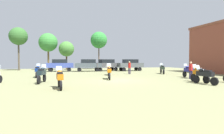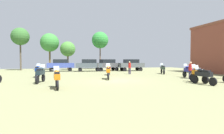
# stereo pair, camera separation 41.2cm
# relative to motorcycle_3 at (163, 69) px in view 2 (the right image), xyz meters

# --- Properties ---
(ground_plane) EXTENTS (44.00, 52.00, 0.02)m
(ground_plane) POSITION_rel_motorcycle_3_xyz_m (-8.19, -5.82, -0.72)
(ground_plane) COLOR #7A7C53
(motorcycle_3) EXTENTS (0.81, 2.04, 1.45)m
(motorcycle_3) POSITION_rel_motorcycle_3_xyz_m (0.00, 0.00, 0.00)
(motorcycle_3) COLOR black
(motorcycle_3) RESTS_ON ground
(motorcycle_4) EXTENTS (0.62, 2.10, 1.47)m
(motorcycle_4) POSITION_rel_motorcycle_3_xyz_m (-15.60, -0.96, 0.01)
(motorcycle_4) COLOR black
(motorcycle_4) RESTS_ON ground
(motorcycle_5) EXTENTS (0.62, 2.17, 1.48)m
(motorcycle_5) POSITION_rel_motorcycle_3_xyz_m (-0.23, -5.57, 0.02)
(motorcycle_5) COLOR black
(motorcycle_5) RESTS_ON ground
(motorcycle_6) EXTENTS (0.80, 2.20, 1.47)m
(motorcycle_6) POSITION_rel_motorcycle_3_xyz_m (-7.43, -0.03, 0.01)
(motorcycle_6) COLOR black
(motorcycle_6) RESTS_ON ground
(motorcycle_7) EXTENTS (0.62, 2.11, 1.45)m
(motorcycle_7) POSITION_rel_motorcycle_3_xyz_m (-13.13, -9.61, -0.00)
(motorcycle_7) COLOR black
(motorcycle_7) RESTS_ON ground
(motorcycle_8) EXTENTS (0.62, 2.15, 1.49)m
(motorcycle_8) POSITION_rel_motorcycle_3_xyz_m (-1.99, -9.16, 0.02)
(motorcycle_8) COLOR black
(motorcycle_8) RESTS_ON ground
(motorcycle_9) EXTENTS (0.66, 2.21, 1.45)m
(motorcycle_9) POSITION_rel_motorcycle_3_xyz_m (-2.45, -10.24, 0.00)
(motorcycle_9) COLOR black
(motorcycle_9) RESTS_ON ground
(motorcycle_10) EXTENTS (0.68, 2.25, 1.49)m
(motorcycle_10) POSITION_rel_motorcycle_3_xyz_m (-14.60, -6.15, 0.03)
(motorcycle_10) COLOR black
(motorcycle_10) RESTS_ON ground
(motorcycle_11) EXTENTS (0.70, 2.16, 1.51)m
(motorcycle_11) POSITION_rel_motorcycle_3_xyz_m (-8.65, -4.87, 0.03)
(motorcycle_11) COLOR black
(motorcycle_11) RESTS_ON ground
(car_1) EXTENTS (4.39, 2.03, 2.00)m
(car_1) POSITION_rel_motorcycle_3_xyz_m (-8.94, 8.23, 0.46)
(car_1) COLOR black
(car_1) RESTS_ON ground
(car_2) EXTENTS (4.38, 1.99, 2.00)m
(car_2) POSITION_rel_motorcycle_3_xyz_m (-1.73, 7.55, 0.46)
(car_2) COLOR black
(car_2) RESTS_ON ground
(car_3) EXTENTS (4.34, 1.90, 2.00)m
(car_3) POSITION_rel_motorcycle_3_xyz_m (-13.48, 9.24, 0.46)
(car_3) COLOR black
(car_3) RESTS_ON ground
(car_4) EXTENTS (4.58, 2.64, 2.00)m
(car_4) POSITION_rel_motorcycle_3_xyz_m (-5.74, 8.52, 0.46)
(car_4) COLOR black
(car_4) RESTS_ON ground
(person_1) EXTENTS (0.45, 0.45, 1.70)m
(person_1) POSITION_rel_motorcycle_3_xyz_m (-0.79, -6.63, 0.28)
(person_1) COLOR #282345
(person_1) RESTS_ON ground
(person_2) EXTENTS (0.46, 0.46, 1.69)m
(person_2) POSITION_rel_motorcycle_3_xyz_m (-4.46, 0.69, 0.28)
(person_2) COLOR #312844
(person_2) RESTS_ON ground
(tree_1) EXTENTS (3.17, 3.17, 7.75)m
(tree_1) POSITION_rel_motorcycle_3_xyz_m (-20.71, 14.08, 5.41)
(tree_1) COLOR #4F4436
(tree_1) RESTS_ON ground
(tree_2) EXTENTS (3.40, 3.40, 7.70)m
(tree_2) POSITION_rel_motorcycle_3_xyz_m (-5.85, 14.85, 5.26)
(tree_2) COLOR brown
(tree_2) RESTS_ON ground
(tree_3) EXTENTS (3.51, 3.51, 7.00)m
(tree_3) POSITION_rel_motorcycle_3_xyz_m (-15.70, 14.69, 4.50)
(tree_3) COLOR brown
(tree_3) RESTS_ON ground
(tree_4) EXTENTS (2.91, 2.91, 5.48)m
(tree_4) POSITION_rel_motorcycle_3_xyz_m (-12.33, 14.16, 3.29)
(tree_4) COLOR brown
(tree_4) RESTS_ON ground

